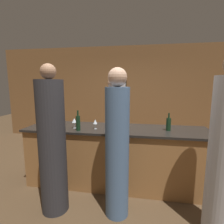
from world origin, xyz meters
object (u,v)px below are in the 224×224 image
bartender (112,124)px  wine_bottle_1 (51,116)px  guest_2 (117,149)px  wine_bottle_0 (169,124)px  wine_bottle_2 (78,123)px  guest_1 (52,146)px

bartender → wine_bottle_1: bartender is taller
guest_2 → wine_bottle_0: (0.71, 0.69, 0.19)m
wine_bottle_0 → wine_bottle_1: 2.14m
guest_2 → wine_bottle_1: guest_2 is taller
bartender → guest_2: guest_2 is taller
wine_bottle_1 → bartender: bearing=28.6°
wine_bottle_0 → wine_bottle_2: 1.41m
guest_1 → wine_bottle_2: size_ratio=6.16×
bartender → wine_bottle_0: bartender is taller
bartender → wine_bottle_2: 1.17m
guest_2 → wine_bottle_1: (-1.41, 0.96, 0.19)m
wine_bottle_2 → guest_1: bearing=-107.2°
wine_bottle_2 → wine_bottle_0: bearing=9.3°
wine_bottle_0 → wine_bottle_2: (-1.39, -0.23, 0.02)m
bartender → guest_1: bearing=72.1°
bartender → wine_bottle_2: (-0.36, -1.09, 0.25)m
bartender → wine_bottle_2: bartender is taller
guest_2 → wine_bottle_0: 1.01m
guest_1 → wine_bottle_0: guest_1 is taller
guest_1 → wine_bottle_1: size_ratio=6.57×
guest_2 → wine_bottle_0: guest_2 is taller
guest_2 → wine_bottle_1: bearing=145.8°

